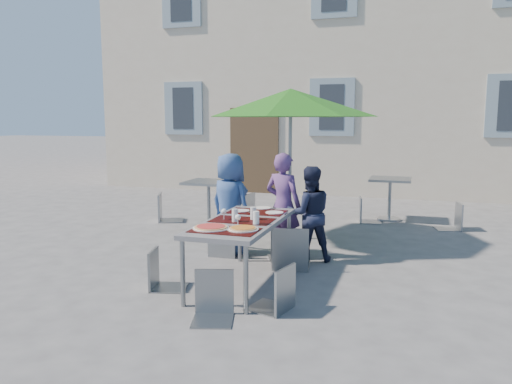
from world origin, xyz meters
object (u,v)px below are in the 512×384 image
(child_1, at_px, (283,205))
(chair_1, at_px, (284,224))
(bg_chair_l_0, at_px, (165,190))
(pizza_near_right, at_px, (243,228))
(pizza_near_left, at_px, (211,227))
(chair_3, at_px, (161,246))
(bg_chair_r_1, at_px, (454,200))
(chair_0, at_px, (223,220))
(cafe_table_1, at_px, (390,190))
(chair_4, at_px, (277,261))
(bg_chair_l_1, at_px, (366,195))
(chair_2, at_px, (291,221))
(cafe_table_0, at_px, (209,194))
(bg_chair_r_0, at_px, (244,190))
(dining_table, at_px, (242,225))
(child_0, at_px, (230,204))
(patio_umbrella, at_px, (291,104))
(child_2, at_px, (309,214))
(chair_5, at_px, (213,268))

(child_1, height_order, chair_1, child_1)
(child_1, bearing_deg, bg_chair_l_0, -17.03)
(pizza_near_right, bearing_deg, pizza_near_left, -172.09)
(chair_3, bearing_deg, bg_chair_r_1, 51.94)
(chair_0, xyz_separation_m, cafe_table_1, (2.07, 3.32, 0.05))
(chair_4, bearing_deg, bg_chair_l_1, 84.98)
(chair_2, xyz_separation_m, cafe_table_0, (-2.00, 2.04, -0.03))
(pizza_near_left, height_order, chair_1, chair_1)
(bg_chair_r_0, xyz_separation_m, bg_chair_l_1, (2.14, 0.78, -0.11))
(chair_3, bearing_deg, bg_chair_l_0, 117.27)
(child_1, xyz_separation_m, bg_chair_r_1, (2.38, 2.59, -0.21))
(dining_table, xyz_separation_m, bg_chair_l_0, (-2.58, 2.99, -0.11))
(child_0, xyz_separation_m, child_1, (0.77, 0.03, 0.01))
(patio_umbrella, relative_size, bg_chair_l_0, 2.70)
(pizza_near_left, relative_size, cafe_table_1, 0.48)
(chair_4, xyz_separation_m, bg_chair_l_1, (0.42, 4.72, -0.00))
(dining_table, xyz_separation_m, cafe_table_1, (1.43, 4.35, -0.12))
(chair_4, height_order, bg_chair_r_0, bg_chair_r_0)
(chair_1, bearing_deg, bg_chair_l_1, 74.73)
(bg_chair_l_0, relative_size, bg_chair_r_0, 0.95)
(chair_1, relative_size, bg_chair_l_1, 0.98)
(bg_chair_r_1, bearing_deg, patio_umbrella, -149.09)
(chair_1, xyz_separation_m, cafe_table_1, (1.22, 3.26, 0.08))
(chair_2, bearing_deg, child_1, 114.74)
(chair_2, distance_m, chair_4, 1.43)
(dining_table, xyz_separation_m, pizza_near_right, (0.18, -0.48, 0.07))
(pizza_near_right, bearing_deg, chair_3, 177.23)
(cafe_table_0, relative_size, bg_chair_l_1, 0.94)
(pizza_near_right, xyz_separation_m, bg_chair_r_0, (-1.30, 3.74, -0.15))
(chair_0, bearing_deg, chair_1, 3.50)
(child_2, xyz_separation_m, cafe_table_0, (-2.14, 1.59, -0.05))
(bg_chair_r_0, distance_m, bg_chair_l_1, 2.28)
(child_1, xyz_separation_m, bg_chair_l_0, (-2.74, 1.73, -0.15))
(pizza_near_left, height_order, cafe_table_1, cafe_table_1)
(pizza_near_right, xyz_separation_m, child_2, (0.36, 1.66, -0.13))
(child_1, height_order, chair_4, child_1)
(patio_umbrella, relative_size, bg_chair_r_0, 2.55)
(dining_table, distance_m, bg_chair_l_1, 4.17)
(chair_0, bearing_deg, child_1, 15.84)
(chair_0, height_order, cafe_table_0, chair_0)
(chair_5, xyz_separation_m, cafe_table_1, (1.36, 5.39, 0.07))
(chair_4, xyz_separation_m, chair_5, (-0.53, -0.37, -0.01))
(child_0, relative_size, bg_chair_l_1, 1.64)
(chair_0, xyz_separation_m, chair_4, (1.24, -1.71, -0.01))
(bg_chair_r_0, relative_size, bg_chair_l_1, 1.20)
(child_1, bearing_deg, bg_chair_r_0, -42.22)
(pizza_near_left, xyz_separation_m, chair_4, (0.77, -0.15, -0.26))
(chair_0, distance_m, chair_2, 1.09)
(bg_chair_r_0, bearing_deg, cafe_table_1, 23.19)
(child_2, bearing_deg, pizza_near_left, 43.84)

